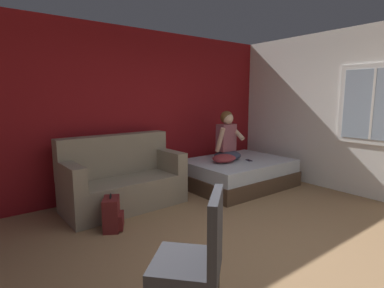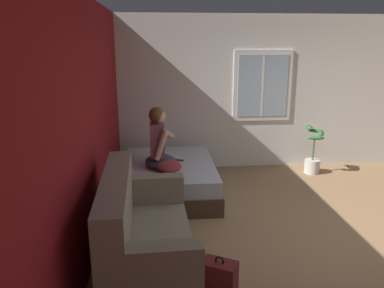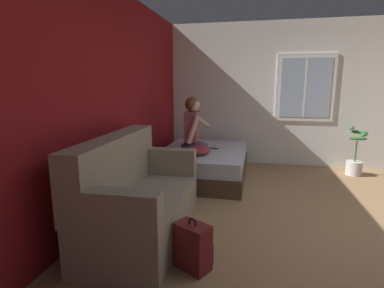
{
  "view_description": "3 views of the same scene",
  "coord_description": "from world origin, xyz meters",
  "px_view_note": "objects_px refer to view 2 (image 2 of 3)",
  "views": [
    {
      "loc": [
        -2.24,
        -1.6,
        1.6
      ],
      "look_at": [
        0.41,
        1.9,
        0.91
      ],
      "focal_mm": 28.0,
      "sensor_mm": 36.0,
      "label": 1
    },
    {
      "loc": [
        -3.74,
        2.21,
        2.22
      ],
      "look_at": [
        0.78,
        1.82,
        0.99
      ],
      "focal_mm": 35.0,
      "sensor_mm": 36.0,
      "label": 2
    },
    {
      "loc": [
        -3.19,
        1.24,
        1.54
      ],
      "look_at": [
        0.68,
        2.09,
        0.75
      ],
      "focal_mm": 28.0,
      "sensor_mm": 36.0,
      "label": 3
    }
  ],
  "objects_px": {
    "bed": "(169,178)",
    "throw_pillow": "(169,166)",
    "person_seated": "(159,143)",
    "couch": "(142,240)",
    "cell_phone": "(179,160)",
    "potted_plant": "(313,156)",
    "backpack": "(220,283)"
  },
  "relations": [
    {
      "from": "person_seated",
      "to": "potted_plant",
      "type": "xyz_separation_m",
      "value": [
        0.84,
        -2.67,
        -0.53
      ]
    },
    {
      "from": "throw_pillow",
      "to": "cell_phone",
      "type": "xyz_separation_m",
      "value": [
        0.44,
        -0.17,
        -0.07
      ]
    },
    {
      "from": "person_seated",
      "to": "backpack",
      "type": "relative_size",
      "value": 1.91
    },
    {
      "from": "person_seated",
      "to": "backpack",
      "type": "distance_m",
      "value": 2.52
    },
    {
      "from": "couch",
      "to": "backpack",
      "type": "distance_m",
      "value": 0.85
    },
    {
      "from": "person_seated",
      "to": "throw_pillow",
      "type": "relative_size",
      "value": 1.82
    },
    {
      "from": "couch",
      "to": "backpack",
      "type": "bearing_deg",
      "value": -122.99
    },
    {
      "from": "bed",
      "to": "throw_pillow",
      "type": "xyz_separation_m",
      "value": [
        -0.34,
        0.01,
        0.31
      ]
    },
    {
      "from": "couch",
      "to": "cell_phone",
      "type": "relative_size",
      "value": 12.01
    },
    {
      "from": "bed",
      "to": "potted_plant",
      "type": "xyz_separation_m",
      "value": [
        0.69,
        -2.53,
        0.07
      ]
    },
    {
      "from": "backpack",
      "to": "throw_pillow",
      "type": "distance_m",
      "value": 2.26
    },
    {
      "from": "couch",
      "to": "potted_plant",
      "type": "xyz_separation_m",
      "value": [
        2.78,
        -2.85,
        -0.09
      ]
    },
    {
      "from": "throw_pillow",
      "to": "bed",
      "type": "bearing_deg",
      "value": -1.48
    },
    {
      "from": "bed",
      "to": "person_seated",
      "type": "height_order",
      "value": "person_seated"
    },
    {
      "from": "person_seated",
      "to": "throw_pillow",
      "type": "xyz_separation_m",
      "value": [
        -0.19,
        -0.13,
        -0.29
      ]
    },
    {
      "from": "throw_pillow",
      "to": "potted_plant",
      "type": "relative_size",
      "value": 0.56
    },
    {
      "from": "bed",
      "to": "cell_phone",
      "type": "bearing_deg",
      "value": -57.04
    },
    {
      "from": "couch",
      "to": "throw_pillow",
      "type": "xyz_separation_m",
      "value": [
        1.75,
        -0.31,
        0.16
      ]
    },
    {
      "from": "bed",
      "to": "backpack",
      "type": "relative_size",
      "value": 4.04
    },
    {
      "from": "person_seated",
      "to": "backpack",
      "type": "bearing_deg",
      "value": -167.85
    },
    {
      "from": "backpack",
      "to": "cell_phone",
      "type": "relative_size",
      "value": 3.18
    },
    {
      "from": "couch",
      "to": "person_seated",
      "type": "xyz_separation_m",
      "value": [
        1.94,
        -0.17,
        0.44
      ]
    },
    {
      "from": "bed",
      "to": "couch",
      "type": "distance_m",
      "value": 2.12
    },
    {
      "from": "person_seated",
      "to": "potted_plant",
      "type": "distance_m",
      "value": 2.85
    },
    {
      "from": "bed",
      "to": "backpack",
      "type": "xyz_separation_m",
      "value": [
        -2.54,
        -0.37,
        -0.04
      ]
    },
    {
      "from": "backpack",
      "to": "couch",
      "type": "bearing_deg",
      "value": 57.01
    },
    {
      "from": "couch",
      "to": "potted_plant",
      "type": "height_order",
      "value": "couch"
    },
    {
      "from": "couch",
      "to": "cell_phone",
      "type": "xyz_separation_m",
      "value": [
        2.19,
        -0.48,
        0.09
      ]
    },
    {
      "from": "potted_plant",
      "to": "couch",
      "type": "bearing_deg",
      "value": 134.34
    },
    {
      "from": "bed",
      "to": "potted_plant",
      "type": "height_order",
      "value": "potted_plant"
    },
    {
      "from": "cell_phone",
      "to": "potted_plant",
      "type": "bearing_deg",
      "value": 123.52
    },
    {
      "from": "couch",
      "to": "bed",
      "type": "bearing_deg",
      "value": -8.62
    }
  ]
}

